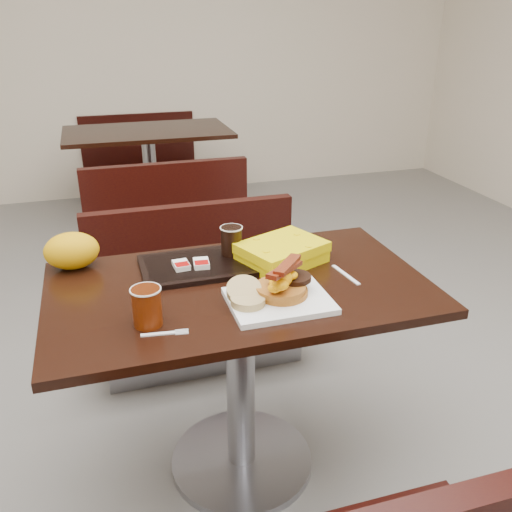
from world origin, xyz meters
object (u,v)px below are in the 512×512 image
object	(u,v)px
table_near	(241,381)
pancake_stack	(282,289)
hashbrown_sleeve_right	(201,263)
fork	(158,334)
hashbrown_sleeve_left	(181,265)
table_far	(151,179)
platter	(279,301)
paper_bag	(72,251)
coffee_cup_far	(232,241)
clamshell	(282,253)
bench_far_n	(142,160)
coffee_cup_near	(147,307)
tray	(196,266)
bench_near_n	(201,293)
knife	(346,275)
bench_far_s	(164,210)

from	to	relation	value
table_near	pancake_stack	xyz separation A→B (m)	(0.10, -0.13, 0.41)
hashbrown_sleeve_right	fork	bearing A→B (deg)	-112.49
hashbrown_sleeve_left	table_far	bearing A→B (deg)	82.24
hashbrown_sleeve_right	platter	bearing A→B (deg)	-52.86
table_far	paper_bag	distance (m)	2.41
hashbrown_sleeve_left	coffee_cup_far	xyz separation A→B (m)	(0.19, 0.06, 0.04)
fork	clamshell	size ratio (longest dim) A/B	0.47
bench_far_n	coffee_cup_near	distance (m)	3.50
tray	coffee_cup_near	bearing A→B (deg)	-121.98
coffee_cup_near	paper_bag	size ratio (longest dim) A/B	0.62
bench_near_n	knife	world-z (taller)	knife
knife	tray	world-z (taller)	tray
table_near	hashbrown_sleeve_right	bearing A→B (deg)	124.67
bench_far_n	hashbrown_sleeve_left	size ratio (longest dim) A/B	14.92
pancake_stack	hashbrown_sleeve_left	distance (m)	0.38
tray	hashbrown_sleeve_left	size ratio (longest dim) A/B	5.50
table_near	bench_far_n	world-z (taller)	table_near
knife	tray	xyz separation A→B (m)	(-0.46, 0.20, 0.01)
table_near	coffee_cup_near	xyz separation A→B (m)	(-0.31, -0.16, 0.43)
knife	coffee_cup_far	distance (m)	0.41
platter	coffee_cup_near	world-z (taller)	coffee_cup_near
fork	knife	world-z (taller)	same
bench_far_s	knife	size ratio (longest dim) A/B	6.41
coffee_cup_far	table_near	bearing A→B (deg)	-97.81
bench_far_s	pancake_stack	distance (m)	2.08
platter	clamshell	size ratio (longest dim) A/B	1.09
bench_near_n	knife	distance (m)	0.91
hashbrown_sleeve_right	table_near	bearing A→B (deg)	-49.53
table_far	hashbrown_sleeve_right	size ratio (longest dim) A/B	17.45
hashbrown_sleeve_left	coffee_cup_far	world-z (taller)	coffee_cup_far
table_far	coffee_cup_far	distance (m)	2.44
platter	bench_near_n	bearing A→B (deg)	95.46
tray	coffee_cup_far	size ratio (longest dim) A/B	3.65
hashbrown_sleeve_right	bench_far_s	bearing A→B (deg)	92.73
bench_near_n	platter	bearing A→B (deg)	-84.54
table_far	hashbrown_sleeve_left	world-z (taller)	hashbrown_sleeve_left
pancake_stack	hashbrown_sleeve_left	world-z (taller)	pancake_stack
table_far	tray	distance (m)	2.47
hashbrown_sleeve_right	coffee_cup_far	xyz separation A→B (m)	(0.12, 0.07, 0.04)
table_near	pancake_stack	size ratio (longest dim) A/B	7.63
platter	knife	size ratio (longest dim) A/B	1.91
knife	paper_bag	world-z (taller)	paper_bag
fork	clamshell	bearing A→B (deg)	42.90
bench_far_n	fork	distance (m)	3.55
coffee_cup_near	fork	world-z (taller)	coffee_cup_near
bench_far_s	platter	xyz separation A→B (m)	(0.08, -2.05, 0.40)
coffee_cup_far	bench_far_s	bearing A→B (deg)	90.93
pancake_stack	paper_bag	distance (m)	0.73
bench_far_n	pancake_stack	distance (m)	3.46
table_far	fork	world-z (taller)	fork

